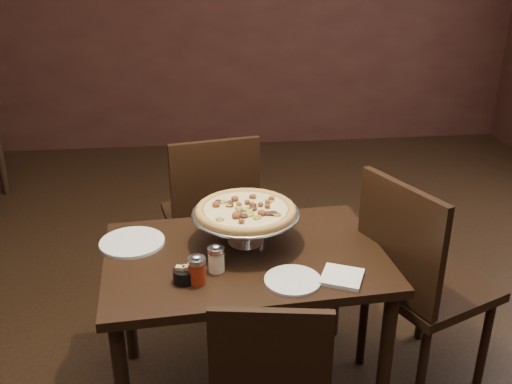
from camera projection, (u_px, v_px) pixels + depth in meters
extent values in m
cube|color=black|center=(245.00, 258.00, 2.31)|extent=(1.17, 0.83, 0.04)
cylinder|color=black|center=(385.00, 363.00, 2.25)|extent=(0.06, 0.06, 0.66)
cylinder|color=black|center=(128.00, 299.00, 2.66)|extent=(0.06, 0.06, 0.66)
cylinder|color=black|center=(336.00, 278.00, 2.82)|extent=(0.06, 0.06, 0.66)
cylinder|color=silver|center=(246.00, 242.00, 2.38)|extent=(0.15, 0.15, 0.01)
cylinder|color=silver|center=(246.00, 229.00, 2.36)|extent=(0.03, 0.03, 0.12)
cylinder|color=silver|center=(246.00, 215.00, 2.33)|extent=(0.11, 0.11, 0.01)
cylinder|color=#97969B|center=(246.00, 213.00, 2.33)|extent=(0.44, 0.44, 0.01)
torus|color=#97969B|center=(246.00, 213.00, 2.33)|extent=(0.45, 0.45, 0.01)
cylinder|color=olive|center=(246.00, 211.00, 2.33)|extent=(0.40, 0.40, 0.01)
torus|color=olive|center=(246.00, 210.00, 2.33)|extent=(0.42, 0.42, 0.03)
cylinder|color=tan|center=(246.00, 209.00, 2.32)|extent=(0.34, 0.34, 0.01)
cylinder|color=#F9EEC2|center=(216.00, 262.00, 2.17)|extent=(0.06, 0.06, 0.08)
cylinder|color=silver|center=(216.00, 250.00, 2.15)|extent=(0.07, 0.07, 0.02)
ellipsoid|color=silver|center=(216.00, 246.00, 2.14)|extent=(0.03, 0.03, 0.01)
cylinder|color=maroon|center=(197.00, 273.00, 2.09)|extent=(0.06, 0.06, 0.08)
cylinder|color=silver|center=(196.00, 260.00, 2.07)|extent=(0.07, 0.07, 0.02)
ellipsoid|color=silver|center=(196.00, 256.00, 2.06)|extent=(0.04, 0.04, 0.01)
cylinder|color=black|center=(184.00, 275.00, 2.11)|extent=(0.08, 0.08, 0.05)
cube|color=tan|center=(180.00, 273.00, 2.10)|extent=(0.04, 0.03, 0.06)
cube|color=tan|center=(187.00, 273.00, 2.10)|extent=(0.04, 0.03, 0.06)
cube|color=white|center=(342.00, 277.00, 2.13)|extent=(0.20, 0.20, 0.02)
cylinder|color=silver|center=(132.00, 242.00, 2.38)|extent=(0.27, 0.27, 0.01)
cylinder|color=silver|center=(293.00, 280.00, 2.11)|extent=(0.21, 0.21, 0.01)
cone|color=silver|center=(276.00, 223.00, 2.24)|extent=(0.13, 0.13, 0.00)
cylinder|color=black|center=(276.00, 222.00, 2.24)|extent=(0.04, 0.12, 0.02)
cube|color=black|center=(208.00, 217.00, 3.15)|extent=(0.53, 0.53, 0.04)
cube|color=black|center=(216.00, 186.00, 2.86)|extent=(0.45, 0.12, 0.48)
cylinder|color=black|center=(233.00, 236.00, 3.46)|extent=(0.04, 0.04, 0.44)
cylinder|color=black|center=(172.00, 245.00, 3.36)|extent=(0.04, 0.04, 0.44)
cylinder|color=black|center=(250.00, 267.00, 3.14)|extent=(0.04, 0.04, 0.44)
cylinder|color=black|center=(184.00, 277.00, 3.04)|extent=(0.04, 0.04, 0.44)
cube|color=black|center=(270.00, 364.00, 1.80)|extent=(0.39, 0.09, 0.41)
cube|color=black|center=(429.00, 286.00, 2.49)|extent=(0.61, 0.61, 0.04)
cube|color=black|center=(399.00, 241.00, 2.29)|extent=(0.21, 0.44, 0.49)
cylinder|color=black|center=(485.00, 343.00, 2.53)|extent=(0.04, 0.04, 0.46)
cylinder|color=black|center=(423.00, 300.00, 2.83)|extent=(0.04, 0.04, 0.46)
cylinder|color=black|center=(422.00, 371.00, 2.36)|extent=(0.04, 0.04, 0.46)
cylinder|color=black|center=(363.00, 323.00, 2.66)|extent=(0.04, 0.04, 0.46)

